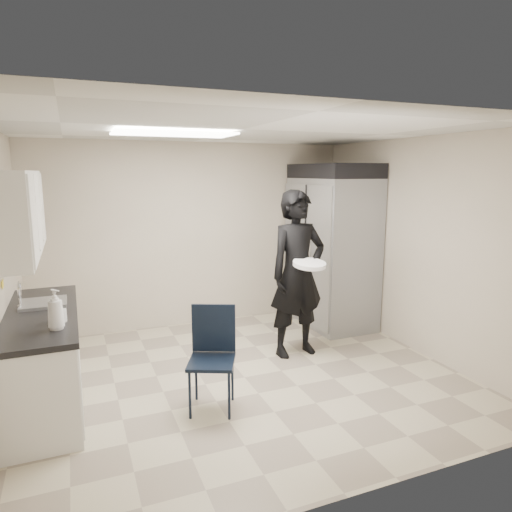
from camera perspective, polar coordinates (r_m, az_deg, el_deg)
name	(u,v)px	position (r m, az deg, el deg)	size (l,w,h in m)	color
floor	(245,377)	(5.11, -1.44, -14.92)	(4.50, 4.50, 0.00)	#B4AA8D
ceiling	(243,129)	(4.63, -1.60, 15.56)	(4.50, 4.50, 0.00)	silver
back_wall	(195,235)	(6.58, -7.66, 2.62)	(4.50, 4.50, 0.00)	#BDB09C
right_wall	(417,246)	(5.87, 19.53, 1.15)	(4.00, 4.00, 0.00)	#BDB09C
ceiling_panel	(174,134)	(4.84, -10.22, 14.82)	(1.20, 0.60, 0.02)	white
lower_counter	(44,361)	(4.86, -24.94, -11.77)	(0.60, 1.90, 0.86)	silver
countertop	(40,315)	(4.71, -25.37, -6.63)	(0.64, 1.95, 0.05)	black
sink	(44,308)	(4.96, -24.97, -5.97)	(0.42, 0.40, 0.14)	gray
faucet	(20,296)	(4.94, -27.43, -4.43)	(0.02, 0.02, 0.24)	silver
upper_cabinets	(15,214)	(4.56, -27.86, 4.68)	(0.35, 1.80, 0.75)	silver
towel_dispenser	(22,224)	(5.72, -27.26, 3.60)	(0.22, 0.30, 0.35)	black
notice_sticker_right	(3,284)	(4.77, -29.11, -3.09)	(0.00, 0.12, 0.07)	yellow
commercial_fridge	(332,252)	(6.67, 9.42, 0.50)	(0.80, 1.35, 2.10)	gray
fridge_compressor	(334,171)	(6.57, 9.73, 10.42)	(0.80, 1.35, 0.20)	black
folding_chair	(211,362)	(4.33, -5.59, -13.05)	(0.41, 0.41, 0.93)	black
man_tuxedo	(297,274)	(5.45, 5.20, -2.25)	(0.73, 0.49, 1.99)	black
bucket_lid	(309,264)	(5.21, 6.69, -1.01)	(0.38, 0.38, 0.05)	silver
soap_bottle_a	(55,309)	(4.11, -23.79, -6.13)	(0.13, 0.13, 0.34)	white
soap_bottle_b	(59,312)	(4.29, -23.37, -6.48)	(0.08, 0.08, 0.18)	#AAA8B4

